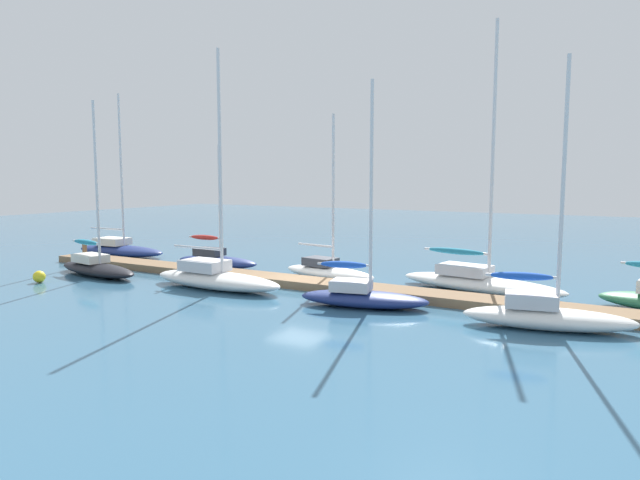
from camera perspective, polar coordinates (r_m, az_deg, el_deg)
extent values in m
plane|color=#386684|center=(26.55, -2.16, -4.71)|extent=(120.00, 120.00, 0.00)
cube|color=#846647|center=(26.52, -2.16, -4.32)|extent=(33.38, 1.70, 0.37)
cylinder|color=#846647|center=(38.05, -22.84, -1.03)|extent=(0.28, 0.28, 1.04)
ellipsoid|color=navy|center=(38.76, -19.67, -1.03)|extent=(7.02, 2.57, 0.70)
cube|color=silver|center=(39.19, -20.40, -0.12)|extent=(2.16, 1.61, 0.46)
cylinder|color=silver|center=(38.22, -19.60, 6.67)|extent=(0.14, 0.14, 9.66)
cylinder|color=silver|center=(39.41, -20.86, 1.08)|extent=(2.90, 0.30, 0.11)
ellipsoid|color=black|center=(31.52, -21.75, -2.80)|extent=(6.37, 2.59, 0.65)
cube|color=silver|center=(31.98, -22.35, -1.72)|extent=(2.01, 1.45, 0.42)
cylinder|color=silver|center=(30.88, -21.81, 5.38)|extent=(0.14, 0.14, 8.32)
cylinder|color=silver|center=(32.20, -22.73, -0.21)|extent=(2.59, 0.49, 0.11)
ellipsoid|color=teal|center=(32.20, -22.73, -0.21)|extent=(2.37, 0.70, 0.28)
ellipsoid|color=navy|center=(32.42, -10.44, -2.19)|extent=(5.32, 1.95, 0.66)
cube|color=#333842|center=(32.66, -11.19, -1.19)|extent=(1.64, 1.22, 0.43)
cylinder|color=silver|center=(31.94, -10.18, 3.90)|extent=(0.13, 0.13, 6.24)
cylinder|color=silver|center=(32.75, -11.66, 0.26)|extent=(2.20, 0.25, 0.11)
ellipsoid|color=#B72D28|center=(32.75, -11.66, 0.26)|extent=(2.00, 0.49, 0.28)
ellipsoid|color=white|center=(26.31, -10.50, -4.06)|extent=(7.08, 2.17, 0.78)
cube|color=silver|center=(26.67, -11.66, -2.54)|extent=(2.14, 1.47, 0.51)
cylinder|color=silver|center=(25.66, -10.15, 7.76)|extent=(0.14, 0.14, 9.97)
cylinder|color=silver|center=(26.84, -12.37, -0.77)|extent=(2.96, 0.16, 0.11)
ellipsoid|color=white|center=(28.32, 0.90, -3.35)|extent=(5.53, 2.36, 0.63)
cube|color=#333842|center=(28.56, 0.05, -2.21)|extent=(1.75, 1.35, 0.41)
cylinder|color=silver|center=(27.76, 1.36, 4.96)|extent=(0.13, 0.13, 7.57)
cylinder|color=silver|center=(28.64, -0.46, -0.53)|extent=(2.24, 0.42, 0.11)
ellipsoid|color=navy|center=(22.38, 4.48, -6.01)|extent=(5.41, 2.86, 0.63)
cube|color=silver|center=(22.39, 3.19, -4.63)|extent=(1.78, 1.53, 0.41)
cylinder|color=silver|center=(21.81, 5.24, 5.35)|extent=(0.13, 0.13, 8.19)
cylinder|color=silver|center=(22.32, 2.43, -2.52)|extent=(2.13, 0.60, 0.10)
ellipsoid|color=blue|center=(22.32, 2.43, -2.52)|extent=(1.98, 0.80, 0.28)
ellipsoid|color=white|center=(26.22, 16.01, -4.33)|extent=(7.81, 3.18, 0.69)
cube|color=silver|center=(26.42, 14.53, -2.95)|extent=(2.47, 1.77, 0.45)
cylinder|color=silver|center=(25.67, 17.21, 8.65)|extent=(0.15, 0.15, 11.12)
cylinder|color=silver|center=(26.49, 13.68, -1.12)|extent=(3.17, 0.59, 0.12)
ellipsoid|color=teal|center=(26.49, 13.68, -1.12)|extent=(2.89, 0.78, 0.28)
ellipsoid|color=white|center=(20.60, 22.19, -7.43)|extent=(5.80, 2.77, 0.73)
cube|color=silver|center=(20.43, 20.69, -5.75)|extent=(1.88, 1.46, 0.47)
cylinder|color=silver|center=(20.07, 23.53, 5.22)|extent=(0.13, 0.13, 8.32)
cylinder|color=silver|center=(20.26, 19.84, -3.48)|extent=(2.31, 0.61, 0.11)
ellipsoid|color=blue|center=(20.26, 19.84, -3.48)|extent=(2.14, 0.80, 0.28)
sphere|color=yellow|center=(30.61, -26.70, -3.36)|extent=(0.58, 0.58, 0.58)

